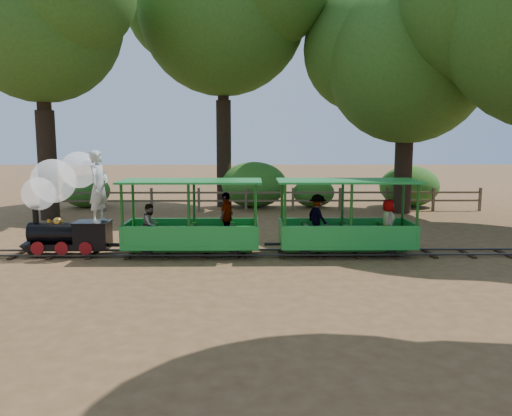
{
  "coord_description": "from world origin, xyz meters",
  "views": [
    {
      "loc": [
        -0.81,
        -13.01,
        3.11
      ],
      "look_at": [
        -0.66,
        0.5,
        1.2
      ],
      "focal_mm": 35.0,
      "sensor_mm": 36.0,
      "label": 1
    }
  ],
  "objects_px": {
    "locomotive": "(64,195)",
    "fence": "(269,198)",
    "carriage_rear": "(345,225)",
    "carriage_front": "(193,226)"
  },
  "relations": [
    {
      "from": "locomotive",
      "to": "fence",
      "type": "xyz_separation_m",
      "value": [
        5.7,
        7.95,
        -1.03
      ]
    },
    {
      "from": "carriage_rear",
      "to": "fence",
      "type": "distance_m",
      "value": 8.16
    },
    {
      "from": "locomotive",
      "to": "carriage_rear",
      "type": "distance_m",
      "value": 7.45
    },
    {
      "from": "locomotive",
      "to": "carriage_front",
      "type": "bearing_deg",
      "value": -1.14
    },
    {
      "from": "carriage_front",
      "to": "carriage_rear",
      "type": "distance_m",
      "value": 4.03
    },
    {
      "from": "locomotive",
      "to": "carriage_front",
      "type": "xyz_separation_m",
      "value": [
        3.37,
        -0.07,
        -0.82
      ]
    },
    {
      "from": "locomotive",
      "to": "fence",
      "type": "relative_size",
      "value": 0.16
    },
    {
      "from": "carriage_front",
      "to": "fence",
      "type": "bearing_deg",
      "value": 73.81
    },
    {
      "from": "carriage_rear",
      "to": "fence",
      "type": "bearing_deg",
      "value": 102.07
    },
    {
      "from": "carriage_front",
      "to": "carriage_rear",
      "type": "xyz_separation_m",
      "value": [
        4.03,
        0.04,
        0.01
      ]
    }
  ]
}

